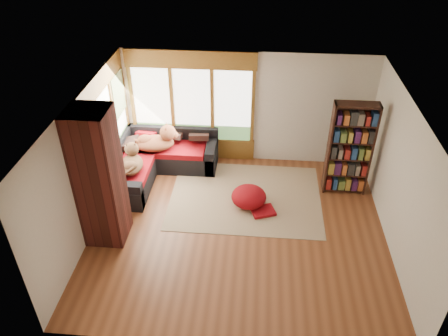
% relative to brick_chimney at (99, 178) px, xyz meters
% --- Properties ---
extents(floor, '(5.50, 5.50, 0.00)m').
position_rel_brick_chimney_xyz_m(floor, '(2.40, 0.35, -1.30)').
color(floor, brown).
rests_on(floor, ground).
extents(ceiling, '(5.50, 5.50, 0.00)m').
position_rel_brick_chimney_xyz_m(ceiling, '(2.40, 0.35, 1.30)').
color(ceiling, white).
extents(wall_back, '(5.50, 0.04, 2.60)m').
position_rel_brick_chimney_xyz_m(wall_back, '(2.40, 2.85, 0.00)').
color(wall_back, silver).
rests_on(wall_back, ground).
extents(wall_front, '(5.50, 0.04, 2.60)m').
position_rel_brick_chimney_xyz_m(wall_front, '(2.40, -2.15, 0.00)').
color(wall_front, silver).
rests_on(wall_front, ground).
extents(wall_left, '(0.04, 5.00, 2.60)m').
position_rel_brick_chimney_xyz_m(wall_left, '(-0.35, 0.35, 0.00)').
color(wall_left, silver).
rests_on(wall_left, ground).
extents(wall_right, '(0.04, 5.00, 2.60)m').
position_rel_brick_chimney_xyz_m(wall_right, '(5.15, 0.35, 0.00)').
color(wall_right, silver).
rests_on(wall_right, ground).
extents(windows_back, '(2.82, 0.10, 1.90)m').
position_rel_brick_chimney_xyz_m(windows_back, '(1.20, 2.82, 0.05)').
color(windows_back, brown).
rests_on(windows_back, wall_back).
extents(windows_left, '(0.10, 2.62, 1.90)m').
position_rel_brick_chimney_xyz_m(windows_left, '(-0.32, 1.55, 0.05)').
color(windows_left, brown).
rests_on(windows_left, wall_left).
extents(roller_blind, '(0.03, 0.72, 0.90)m').
position_rel_brick_chimney_xyz_m(roller_blind, '(-0.29, 2.38, 0.45)').
color(roller_blind, '#7F9462').
rests_on(roller_blind, wall_left).
extents(brick_chimney, '(0.70, 0.70, 2.60)m').
position_rel_brick_chimney_xyz_m(brick_chimney, '(0.00, 0.00, 0.00)').
color(brick_chimney, '#471914').
rests_on(brick_chimney, ground).
extents(sectional_sofa, '(2.20, 2.20, 0.80)m').
position_rel_brick_chimney_xyz_m(sectional_sofa, '(0.45, 2.05, -1.00)').
color(sectional_sofa, black).
rests_on(sectional_sofa, ground).
extents(area_rug, '(3.12, 2.39, 0.01)m').
position_rel_brick_chimney_xyz_m(area_rug, '(2.49, 1.35, -1.29)').
color(area_rug, beige).
rests_on(area_rug, ground).
extents(bookshelf, '(0.87, 0.29, 2.03)m').
position_rel_brick_chimney_xyz_m(bookshelf, '(4.54, 1.78, -0.28)').
color(bookshelf, black).
rests_on(bookshelf, ground).
extents(pouf, '(0.87, 0.87, 0.39)m').
position_rel_brick_chimney_xyz_m(pouf, '(2.56, 1.12, -1.10)').
color(pouf, maroon).
rests_on(pouf, area_rug).
extents(dog_tan, '(0.98, 0.69, 0.50)m').
position_rel_brick_chimney_xyz_m(dog_tan, '(0.50, 2.21, -0.51)').
color(dog_tan, brown).
rests_on(dog_tan, sectional_sofa).
extents(dog_brindle, '(0.58, 0.83, 0.42)m').
position_rel_brick_chimney_xyz_m(dog_brindle, '(0.12, 1.42, -0.55)').
color(dog_brindle, '#422B1D').
rests_on(dog_brindle, sectional_sofa).
extents(throw_pillows, '(1.98, 1.68, 0.45)m').
position_rel_brick_chimney_xyz_m(throw_pillows, '(0.48, 2.20, -0.53)').
color(throw_pillows, black).
rests_on(throw_pillows, sectional_sofa).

